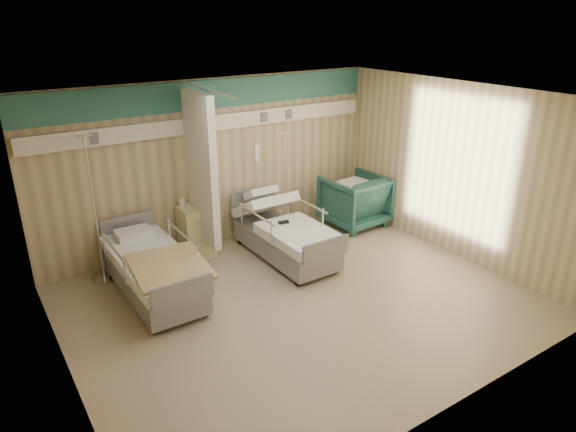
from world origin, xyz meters
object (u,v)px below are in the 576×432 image
(iv_stand_left, at_px, (101,252))
(bed_right, at_px, (285,240))
(iv_stand_right, at_px, (285,215))
(bed_left, at_px, (154,276))
(visitor_armchair, at_px, (354,201))
(bedside_cabinet, at_px, (196,231))

(iv_stand_left, bearing_deg, bed_right, -18.49)
(iv_stand_right, relative_size, iv_stand_left, 0.85)
(bed_right, xyz_separation_m, bed_left, (-2.20, 0.00, 0.00))
(visitor_armchair, bearing_deg, iv_stand_left, -7.60)
(bedside_cabinet, xyz_separation_m, iv_stand_right, (1.65, -0.12, -0.04))
(bed_left, relative_size, bedside_cabinet, 2.54)
(visitor_armchair, bearing_deg, iv_stand_right, -15.55)
(bed_right, bearing_deg, iv_stand_left, 161.51)
(bed_left, relative_size, visitor_armchair, 2.05)
(visitor_armchair, relative_size, iv_stand_right, 0.56)
(visitor_armchair, distance_m, iv_stand_right, 1.39)
(bed_right, relative_size, visitor_armchair, 2.05)
(visitor_armchair, height_order, iv_stand_right, iv_stand_right)
(bed_right, relative_size, bedside_cabinet, 2.54)
(bed_right, height_order, visitor_armchair, visitor_armchair)
(bedside_cabinet, bearing_deg, iv_stand_left, -179.86)
(bed_left, xyz_separation_m, iv_stand_right, (2.70, 0.78, 0.07))
(bedside_cabinet, bearing_deg, visitor_armchair, -8.29)
(visitor_armchair, bearing_deg, bed_left, 4.39)
(bed_right, bearing_deg, bedside_cabinet, 141.95)
(bedside_cabinet, height_order, iv_stand_left, iv_stand_left)
(iv_stand_right, height_order, iv_stand_left, iv_stand_left)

